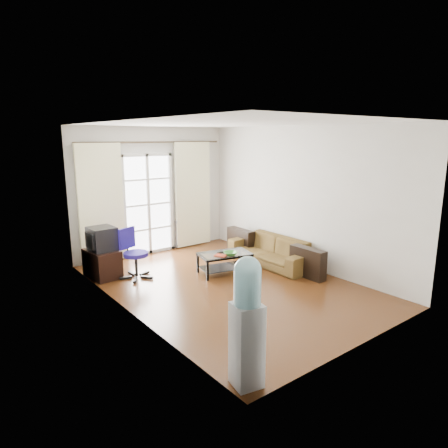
# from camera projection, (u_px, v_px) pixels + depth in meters

# --- Properties ---
(floor) EXTENTS (5.20, 5.20, 0.00)m
(floor) POSITION_uv_depth(u_px,v_px,m) (227.00, 284.00, 6.87)
(floor) COLOR #573014
(floor) RESTS_ON ground
(ceiling) EXTENTS (5.20, 5.20, 0.00)m
(ceiling) POSITION_uv_depth(u_px,v_px,m) (228.00, 123.00, 6.29)
(ceiling) COLOR white
(ceiling) RESTS_ON wall_back
(wall_back) EXTENTS (3.60, 0.02, 2.70)m
(wall_back) POSITION_uv_depth(u_px,v_px,m) (153.00, 191.00, 8.59)
(wall_back) COLOR silver
(wall_back) RESTS_ON floor
(wall_front) EXTENTS (3.60, 0.02, 2.70)m
(wall_front) POSITION_uv_depth(u_px,v_px,m) (367.00, 238.00, 4.57)
(wall_front) COLOR silver
(wall_front) RESTS_ON floor
(wall_left) EXTENTS (0.02, 5.20, 2.70)m
(wall_left) POSITION_uv_depth(u_px,v_px,m) (125.00, 221.00, 5.51)
(wall_left) COLOR silver
(wall_left) RESTS_ON floor
(wall_right) EXTENTS (0.02, 5.20, 2.70)m
(wall_right) POSITION_uv_depth(u_px,v_px,m) (301.00, 197.00, 7.66)
(wall_right) COLOR silver
(wall_right) RESTS_ON floor
(french_door) EXTENTS (1.16, 0.06, 2.15)m
(french_door) POSITION_uv_depth(u_px,v_px,m) (148.00, 204.00, 8.52)
(french_door) COLOR white
(french_door) RESTS_ON wall_back
(curtain_rod) EXTENTS (3.30, 0.04, 0.04)m
(curtain_rod) POSITION_uv_depth(u_px,v_px,m) (153.00, 142.00, 8.29)
(curtain_rod) COLOR #4C3F2D
(curtain_rod) RESTS_ON wall_back
(curtain_left) EXTENTS (0.90, 0.07, 2.35)m
(curtain_left) POSITION_uv_depth(u_px,v_px,m) (101.00, 204.00, 7.81)
(curtain_left) COLOR #FEFFCD
(curtain_left) RESTS_ON curtain_rod
(curtain_right) EXTENTS (0.90, 0.07, 2.35)m
(curtain_right) POSITION_uv_depth(u_px,v_px,m) (193.00, 195.00, 9.10)
(curtain_right) COLOR #FEFFCD
(curtain_right) RESTS_ON curtain_rod
(radiator) EXTENTS (0.64, 0.12, 0.64)m
(radiator) POSITION_uv_depth(u_px,v_px,m) (188.00, 232.00, 9.21)
(radiator) COLOR #98979A
(radiator) RESTS_ON floor
(sofa) EXTENTS (1.88, 0.76, 0.55)m
(sofa) POSITION_uv_depth(u_px,v_px,m) (271.00, 251.00, 7.93)
(sofa) COLOR olive
(sofa) RESTS_ON floor
(coffee_table) EXTENTS (1.04, 0.74, 0.38)m
(coffee_table) POSITION_uv_depth(u_px,v_px,m) (225.00, 260.00, 7.40)
(coffee_table) COLOR silver
(coffee_table) RESTS_ON floor
(bowl) EXTENTS (0.43, 0.43, 0.06)m
(bowl) POSITION_uv_depth(u_px,v_px,m) (230.00, 253.00, 7.25)
(bowl) COLOR #348F51
(bowl) RESTS_ON coffee_table
(book) EXTENTS (0.31, 0.32, 0.02)m
(book) POSITION_uv_depth(u_px,v_px,m) (219.00, 257.00, 7.12)
(book) COLOR red
(book) RESTS_ON coffee_table
(remote) EXTENTS (0.17, 0.06, 0.02)m
(remote) POSITION_uv_depth(u_px,v_px,m) (221.00, 252.00, 7.41)
(remote) COLOR black
(remote) RESTS_ON coffee_table
(tv_stand) EXTENTS (0.52, 0.73, 0.50)m
(tv_stand) POSITION_uv_depth(u_px,v_px,m) (102.00, 263.00, 7.20)
(tv_stand) COLOR black
(tv_stand) RESTS_ON floor
(crt_tv) EXTENTS (0.49, 0.48, 0.42)m
(crt_tv) POSITION_uv_depth(u_px,v_px,m) (101.00, 239.00, 7.09)
(crt_tv) COLOR black
(crt_tv) RESTS_ON tv_stand
(task_chair) EXTENTS (0.79, 0.79, 0.90)m
(task_chair) POSITION_uv_depth(u_px,v_px,m) (135.00, 264.00, 7.15)
(task_chair) COLOR black
(task_chair) RESTS_ON floor
(water_cooler) EXTENTS (0.33, 0.33, 1.37)m
(water_cooler) POSITION_uv_depth(u_px,v_px,m) (247.00, 320.00, 3.95)
(water_cooler) COLOR silver
(water_cooler) RESTS_ON floor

